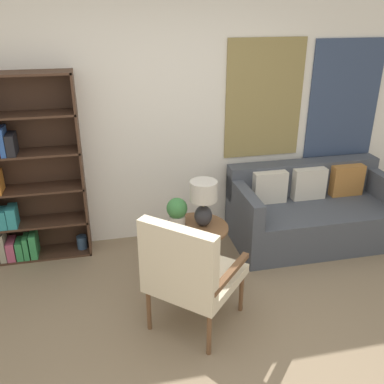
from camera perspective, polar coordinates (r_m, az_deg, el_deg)
The scene contains 8 objects.
ground_plane at distance 3.27m, azimuth 2.52°, elevation -22.63°, with size 14.00×14.00×0.00m, color #847056.
wall_back at distance 4.37m, azimuth -3.32°, elevation 10.40°, with size 6.40×0.08×2.70m.
bookshelf at distance 4.37m, azimuth -22.41°, elevation 1.65°, with size 0.99×0.30×1.83m.
armchair at distance 3.23m, azimuth -0.54°, elevation -10.38°, with size 0.89×0.89×0.98m.
couch at distance 4.78m, azimuth 15.63°, elevation -2.57°, with size 1.70×0.87×0.79m.
side_table at distance 3.92m, azimuth 0.59°, elevation -5.24°, with size 0.58×0.58×0.51m.
table_lamp at distance 3.81m, azimuth 1.53°, elevation -0.94°, with size 0.25×0.25×0.43m.
potted_plant at distance 3.87m, azimuth -2.04°, elevation -2.55°, with size 0.19×0.19×0.27m.
Camera 1 is at (-0.61, -2.16, 2.38)m, focal length 40.00 mm.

